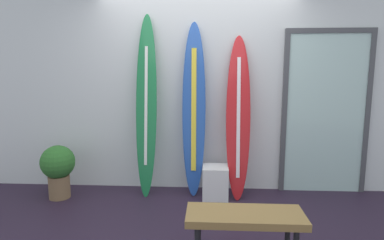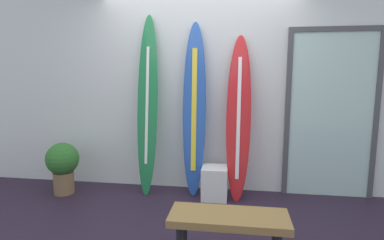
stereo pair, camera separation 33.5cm
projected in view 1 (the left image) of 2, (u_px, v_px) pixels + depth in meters
ground at (193, 234)px, 3.08m from camera, size 8.00×8.00×0.04m
wall_back at (198, 84)px, 4.14m from camera, size 7.20×0.20×2.80m
surfboard_emerald at (146, 106)px, 3.90m from camera, size 0.26×0.37×2.27m
surfboard_cobalt at (194, 110)px, 3.91m from camera, size 0.30×0.30×2.17m
surfboard_crimson at (238, 117)px, 3.85m from camera, size 0.31×0.45×2.00m
display_block_left at (215, 182)px, 3.89m from camera, size 0.31×0.31×0.40m
glass_door at (325, 110)px, 3.98m from camera, size 1.09×0.06×2.08m
potted_plant at (58, 167)px, 3.86m from camera, size 0.41×0.41×0.66m
bench at (245, 220)px, 2.48m from camera, size 0.93×0.36×0.46m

